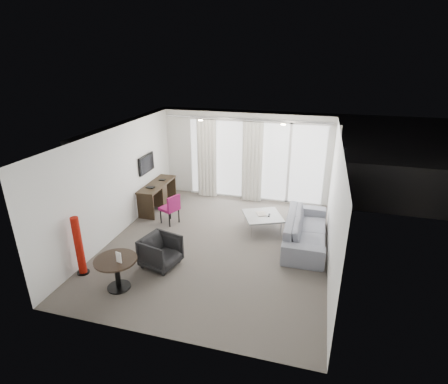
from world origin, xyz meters
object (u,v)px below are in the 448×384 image
(desk, at_px, (158,196))
(tub_armchair, at_px, (161,252))
(round_table, at_px, (117,274))
(rattan_chair_a, at_px, (279,175))
(desk_chair, at_px, (169,209))
(rattan_chair_b, at_px, (320,176))
(sofa, at_px, (306,230))
(coffee_table, at_px, (262,222))
(red_lamp, at_px, (79,246))

(desk, distance_m, tub_armchair, 2.99)
(round_table, xyz_separation_m, rattan_chair_a, (2.25, 6.41, 0.05))
(desk, height_order, tub_armchair, desk)
(desk_chair, relative_size, rattan_chair_b, 0.96)
(desk_chair, distance_m, round_table, 2.81)
(rattan_chair_a, bearing_deg, tub_armchair, -84.39)
(tub_armchair, xyz_separation_m, rattan_chair_b, (3.10, 5.50, 0.09))
(desk_chair, relative_size, sofa, 0.35)
(round_table, bearing_deg, desk_chair, 93.29)
(desk_chair, xyz_separation_m, rattan_chair_b, (3.73, 3.62, 0.02))
(round_table, relative_size, coffee_table, 0.89)
(desk, bearing_deg, round_table, -76.43)
(desk, xyz_separation_m, rattan_chair_a, (3.12, 2.81, -0.01))
(red_lamp, xyz_separation_m, sofa, (4.31, 2.46, -0.29))
(desk_chair, distance_m, tub_armchair, 1.99)
(desk_chair, bearing_deg, coffee_table, 30.12)
(red_lamp, relative_size, rattan_chair_a, 1.72)
(tub_armchair, height_order, rattan_chair_b, rattan_chair_b)
(red_lamp, xyz_separation_m, tub_armchair, (1.43, 0.68, -0.30))
(tub_armchair, xyz_separation_m, sofa, (2.88, 1.78, 0.01))
(coffee_table, bearing_deg, rattan_chair_a, 89.99)
(red_lamp, bearing_deg, desk_chair, 72.60)
(tub_armchair, relative_size, sofa, 0.31)
(round_table, distance_m, sofa, 4.30)
(red_lamp, bearing_deg, round_table, -13.91)
(coffee_table, bearing_deg, desk, 170.66)
(red_lamp, xyz_separation_m, rattan_chair_b, (4.54, 6.19, -0.21))
(desk_chair, bearing_deg, tub_armchair, -47.96)
(rattan_chair_a, bearing_deg, desk, -114.29)
(desk_chair, distance_m, red_lamp, 2.70)
(round_table, height_order, coffee_table, round_table)
(desk_chair, height_order, red_lamp, red_lamp)
(round_table, xyz_separation_m, coffee_table, (2.25, 3.08, -0.12))
(round_table, relative_size, sofa, 0.34)
(sofa, xyz_separation_m, rattan_chair_a, (-1.09, 3.71, 0.02))
(sofa, height_order, rattan_chair_b, rattan_chair_b)
(red_lamp, distance_m, rattan_chair_a, 6.96)
(desk, height_order, round_table, desk)
(tub_armchair, distance_m, rattan_chair_b, 6.32)
(desk, bearing_deg, rattan_chair_a, 42.03)
(round_table, bearing_deg, rattan_chair_b, 60.96)
(desk, distance_m, desk_chair, 1.06)
(red_lamp, bearing_deg, tub_armchair, 25.52)
(round_table, bearing_deg, rattan_chair_a, 70.61)
(round_table, relative_size, tub_armchair, 1.10)
(desk, distance_m, round_table, 3.70)
(sofa, bearing_deg, rattan_chair_b, -3.49)
(desk_chair, height_order, round_table, desk_chair)
(round_table, distance_m, rattan_chair_a, 6.79)
(red_lamp, xyz_separation_m, rattan_chair_a, (3.22, 6.17, -0.26))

